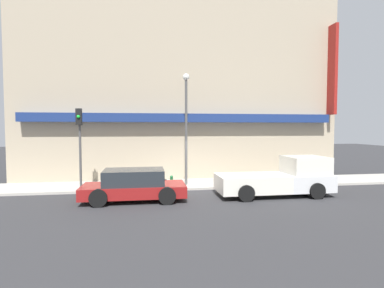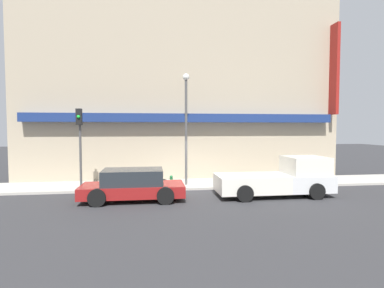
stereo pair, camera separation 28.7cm
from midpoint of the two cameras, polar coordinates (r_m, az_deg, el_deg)
name	(u,v)px [view 2 (the right image)]	position (r m, az deg, el deg)	size (l,w,h in m)	color
ground_plane	(190,190)	(15.53, 0.09, -8.82)	(80.00, 80.00, 0.00)	#2D2D30
sidewalk	(187,184)	(16.88, -0.56, -7.64)	(36.00, 2.80, 0.12)	#ADA89E
building	(181,87)	(19.64, -1.59, 10.84)	(19.80, 3.80, 11.74)	tan
pickup_truck	(281,179)	(14.87, 17.06, -6.34)	(5.36, 2.15, 1.84)	silver
parked_car	(133,185)	(13.57, -10.58, -7.67)	(4.49, 2.09, 1.38)	maroon
fire_hydrant	(171,181)	(15.85, -3.45, -7.04)	(0.17, 0.17, 0.59)	#196633
street_lamp	(186,116)	(16.14, -0.62, 5.28)	(0.36, 0.36, 5.98)	#4C4C4C
traffic_light	(80,135)	(15.75, -20.11, 1.69)	(0.28, 0.42, 4.02)	#4C4C4C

